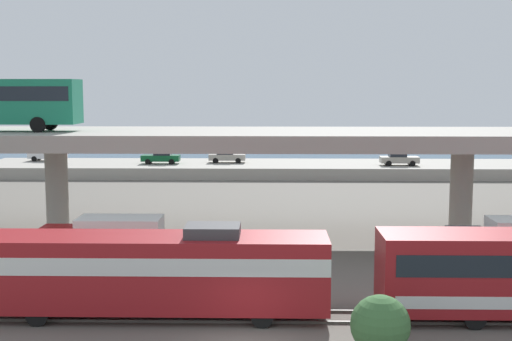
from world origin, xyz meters
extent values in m
cube|color=#59544C|center=(0.00, 3.25, 0.06)|extent=(110.00, 0.12, 0.12)
cube|color=#59544C|center=(0.00, 4.75, 0.06)|extent=(110.00, 0.12, 0.12)
cube|color=maroon|center=(-4.31, 4.00, 2.08)|extent=(15.43, 3.00, 3.20)
cube|color=silver|center=(-4.31, 4.00, 2.66)|extent=(15.43, 3.04, 0.77)
cube|color=black|center=(-10.45, 4.00, 2.98)|extent=(2.10, 2.70, 1.02)
cube|color=#3F3F42|center=(-1.68, 4.00, 3.93)|extent=(2.40, 1.80, 0.50)
cylinder|color=black|center=(-9.14, 2.65, 0.48)|extent=(0.96, 0.18, 0.96)
cylinder|color=black|center=(-9.14, 5.35, 0.48)|extent=(0.96, 0.18, 0.96)
cylinder|color=black|center=(0.51, 2.65, 0.48)|extent=(0.96, 0.18, 0.96)
cylinder|color=black|center=(0.51, 5.35, 0.48)|extent=(0.96, 0.18, 0.96)
cylinder|color=black|center=(9.52, 2.65, 0.46)|extent=(0.92, 0.18, 0.92)
cylinder|color=black|center=(9.52, 5.35, 0.46)|extent=(0.92, 0.18, 0.92)
cube|color=#9E998E|center=(0.00, 20.00, 6.80)|extent=(96.00, 10.22, 1.06)
cylinder|color=#9E998E|center=(-13.60, 20.00, 3.13)|extent=(1.50, 1.50, 6.27)
cylinder|color=#9E998E|center=(13.60, 20.00, 3.13)|extent=(1.50, 1.50, 6.27)
cube|color=black|center=(-11.82, 19.23, 9.63)|extent=(0.08, 2.30, 1.74)
cylinder|color=black|center=(-14.05, 20.44, 7.83)|extent=(1.00, 0.26, 1.00)
cylinder|color=black|center=(-14.05, 18.02, 7.83)|extent=(1.00, 0.26, 1.00)
cube|color=#515459|center=(11.72, 11.67, 1.44)|extent=(2.00, 2.30, 2.00)
cylinder|color=black|center=(12.01, 10.57, 0.44)|extent=(0.88, 0.28, 0.88)
cylinder|color=black|center=(12.01, 12.76, 0.44)|extent=(0.88, 0.28, 0.88)
cube|color=maroon|center=(-11.00, 11.67, 1.44)|extent=(2.00, 2.30, 2.00)
cube|color=silver|center=(-7.50, 11.67, 1.74)|extent=(4.60, 2.30, 2.60)
cylinder|color=black|center=(-10.71, 10.57, 0.44)|extent=(0.88, 0.28, 0.88)
cylinder|color=black|center=(-10.71, 12.76, 0.44)|extent=(0.88, 0.28, 0.88)
cylinder|color=black|center=(-6.49, 10.57, 0.44)|extent=(0.88, 0.28, 0.88)
cylinder|color=black|center=(-6.49, 12.76, 0.44)|extent=(0.88, 0.28, 0.88)
cube|color=#9E998E|center=(0.00, 55.00, 0.66)|extent=(65.99, 11.13, 1.32)
cube|color=#0C4C26|center=(-12.07, 54.18, 1.99)|extent=(4.46, 1.71, 0.70)
cube|color=#1E232B|center=(-11.84, 54.18, 2.58)|extent=(1.96, 1.51, 0.48)
cylinder|color=black|center=(-13.45, 53.37, 1.64)|extent=(0.64, 0.20, 0.64)
cylinder|color=black|center=(-13.45, 54.99, 1.64)|extent=(0.64, 0.20, 0.64)
cylinder|color=black|center=(-10.69, 53.37, 1.64)|extent=(0.64, 0.20, 0.64)
cylinder|color=black|center=(-10.69, 54.99, 1.64)|extent=(0.64, 0.20, 0.64)
cube|color=#9E998C|center=(-4.32, 55.56, 1.99)|extent=(4.33, 1.80, 0.70)
cube|color=#1E232B|center=(-4.54, 55.56, 2.58)|extent=(1.90, 1.58, 0.48)
cylinder|color=black|center=(-2.98, 56.41, 1.64)|extent=(0.64, 0.20, 0.64)
cylinder|color=black|center=(-2.98, 54.70, 1.64)|extent=(0.64, 0.20, 0.64)
cylinder|color=black|center=(-5.66, 56.41, 1.64)|extent=(0.64, 0.20, 0.64)
cylinder|color=black|center=(-5.66, 54.70, 1.64)|extent=(0.64, 0.20, 0.64)
cube|color=silver|center=(-26.41, 57.15, 1.99)|extent=(4.47, 1.79, 0.70)
cube|color=#1E232B|center=(-26.19, 57.15, 2.58)|extent=(1.97, 1.57, 0.48)
cylinder|color=black|center=(-27.80, 56.30, 1.64)|extent=(0.64, 0.20, 0.64)
cylinder|color=black|center=(-27.80, 58.00, 1.64)|extent=(0.64, 0.20, 0.64)
cylinder|color=black|center=(-25.03, 56.30, 1.64)|extent=(0.64, 0.20, 0.64)
cylinder|color=black|center=(-25.03, 58.00, 1.64)|extent=(0.64, 0.20, 0.64)
cube|color=#9E998C|center=(15.65, 52.97, 1.99)|extent=(4.34, 1.84, 0.70)
cube|color=#1E232B|center=(15.43, 52.97, 2.58)|extent=(1.91, 1.62, 0.48)
cylinder|color=black|center=(17.00, 53.85, 1.64)|extent=(0.64, 0.20, 0.64)
cylinder|color=black|center=(17.00, 52.10, 1.64)|extent=(0.64, 0.20, 0.64)
cylinder|color=black|center=(14.31, 53.85, 1.64)|extent=(0.64, 0.20, 0.64)
cylinder|color=black|center=(14.31, 52.10, 1.64)|extent=(0.64, 0.20, 0.64)
cube|color=#2D5170|center=(0.00, 78.00, 0.00)|extent=(140.00, 36.00, 0.01)
sphere|color=#3C6937|center=(5.07, -0.10, 1.16)|extent=(2.31, 2.31, 2.31)
camera|label=1|loc=(0.85, -25.42, 10.15)|focal=47.99mm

